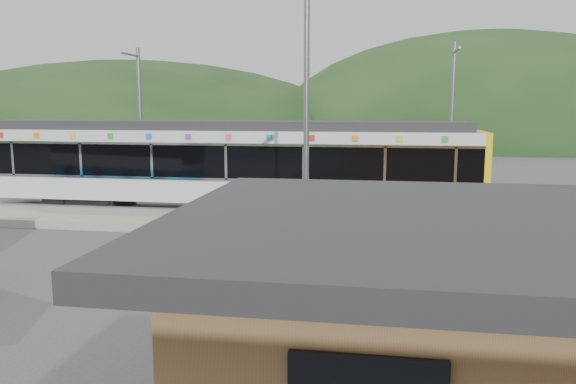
# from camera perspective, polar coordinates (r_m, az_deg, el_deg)

# --- Properties ---
(ground) EXTENTS (120.00, 120.00, 0.00)m
(ground) POSITION_cam_1_polar(r_m,az_deg,el_deg) (17.26, -4.56, -5.90)
(ground) COLOR #4C4C4F
(ground) RESTS_ON ground
(hills) EXTENTS (146.00, 149.00, 26.00)m
(hills) POSITION_cam_1_polar(r_m,az_deg,el_deg) (22.03, 14.76, -2.95)
(hills) COLOR #1E3D19
(hills) RESTS_ON ground
(platform) EXTENTS (26.00, 3.20, 0.30)m
(platform) POSITION_cam_1_polar(r_m,az_deg,el_deg) (20.36, -2.33, -3.18)
(platform) COLOR #9E9E99
(platform) RESTS_ON ground
(yellow_line) EXTENTS (26.00, 0.10, 0.01)m
(yellow_line) POSITION_cam_1_polar(r_m,az_deg,el_deg) (19.09, -3.12, -3.52)
(yellow_line) COLOR yellow
(yellow_line) RESTS_ON platform
(train) EXTENTS (20.44, 3.01, 3.74)m
(train) POSITION_cam_1_polar(r_m,az_deg,el_deg) (23.20, -6.46, 3.02)
(train) COLOR black
(train) RESTS_ON ground
(catenary_mast_west) EXTENTS (0.18, 1.80, 7.00)m
(catenary_mast_west) POSITION_cam_1_polar(r_m,az_deg,el_deg) (27.13, -14.78, 6.97)
(catenary_mast_west) COLOR slate
(catenary_mast_west) RESTS_ON ground
(catenary_mast_east) EXTENTS (0.18, 1.80, 7.00)m
(catenary_mast_east) POSITION_cam_1_polar(r_m,az_deg,el_deg) (24.95, 16.27, 6.77)
(catenary_mast_east) COLOR slate
(catenary_mast_east) RESTS_ON ground
(station_shelter) EXTENTS (9.20, 6.20, 3.00)m
(station_shelter) POSITION_cam_1_polar(r_m,az_deg,el_deg) (7.96, 23.34, -12.59)
(station_shelter) COLOR brown
(station_shelter) RESTS_ON ground
(lamp_post) EXTENTS (0.39, 1.22, 6.85)m
(lamp_post) POSITION_cam_1_polar(r_m,az_deg,el_deg) (11.68, 1.80, 7.33)
(lamp_post) COLOR slate
(lamp_post) RESTS_ON ground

